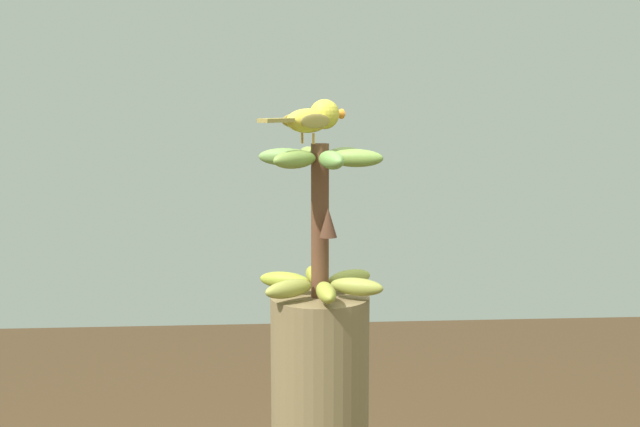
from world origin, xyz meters
name	(u,v)px	position (x,y,z in m)	size (l,w,h in m)	color
banana_bunch	(320,221)	(0.00, 0.00, 1.33)	(0.28, 0.26, 0.32)	brown
perched_bird	(314,118)	(-0.01, -0.01, 1.55)	(0.17, 0.18, 0.09)	#C68933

